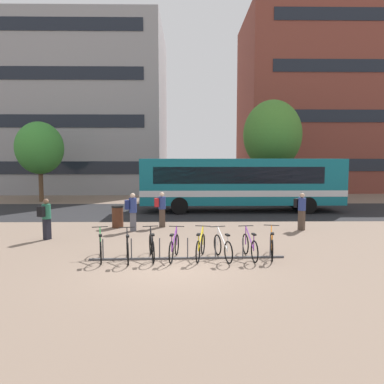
# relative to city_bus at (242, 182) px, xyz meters

# --- Properties ---
(ground) EXTENTS (200.00, 200.00, 0.00)m
(ground) POSITION_rel_city_bus_xyz_m (-3.84, -11.19, -1.78)
(ground) COLOR #7A6656
(bus_lane_asphalt) EXTENTS (80.00, 7.20, 0.01)m
(bus_lane_asphalt) POSITION_rel_city_bus_xyz_m (-3.84, -0.00, -1.77)
(bus_lane_asphalt) COLOR #232326
(bus_lane_asphalt) RESTS_ON ground
(city_bus) EXTENTS (12.05, 2.68, 3.20)m
(city_bus) POSITION_rel_city_bus_xyz_m (0.00, 0.00, 0.00)
(city_bus) COLOR #0F6070
(city_bus) RESTS_ON ground
(bike_rack) EXTENTS (6.31, 0.31, 0.70)m
(bike_rack) POSITION_rel_city_bus_xyz_m (-3.33, -10.42, -1.68)
(bike_rack) COLOR #47474C
(bike_rack) RESTS_ON ground
(parked_bicycle_green_0) EXTENTS (0.61, 1.68, 0.99)m
(parked_bicycle_green_0) POSITION_rel_city_bus_xyz_m (-6.12, -10.47, -1.39)
(parked_bicycle_green_0) COLOR black
(parked_bicycle_green_0) RESTS_ON ground
(parked_bicycle_black_1) EXTENTS (0.53, 1.70, 0.99)m
(parked_bicycle_black_1) POSITION_rel_city_bus_xyz_m (-5.24, -10.56, -1.39)
(parked_bicycle_black_1) COLOR black
(parked_bicycle_black_1) RESTS_ON ground
(parked_bicycle_black_2) EXTENTS (0.52, 1.70, 0.99)m
(parked_bicycle_black_2) POSITION_rel_city_bus_xyz_m (-4.49, -10.38, -1.39)
(parked_bicycle_black_2) COLOR black
(parked_bicycle_black_2) RESTS_ON ground
(parked_bicycle_purple_3) EXTENTS (0.52, 1.71, 0.99)m
(parked_bicycle_purple_3) POSITION_rel_city_bus_xyz_m (-3.76, -10.42, -1.39)
(parked_bicycle_purple_3) COLOR black
(parked_bicycle_purple_3) RESTS_ON ground
(parked_bicycle_yellow_4) EXTENTS (0.55, 1.70, 0.99)m
(parked_bicycle_yellow_4) POSITION_rel_city_bus_xyz_m (-2.91, -10.36, -1.39)
(parked_bicycle_yellow_4) COLOR black
(parked_bicycle_yellow_4) RESTS_ON ground
(parked_bicycle_white_5) EXTENTS (0.62, 1.68, 0.99)m
(parked_bicycle_white_5) POSITION_rel_city_bus_xyz_m (-2.19, -10.45, -1.39)
(parked_bicycle_white_5) COLOR black
(parked_bicycle_white_5) RESTS_ON ground
(parked_bicycle_purple_6) EXTENTS (0.52, 1.72, 0.99)m
(parked_bicycle_purple_6) POSITION_rel_city_bus_xyz_m (-1.30, -10.36, -1.39)
(parked_bicycle_purple_6) COLOR black
(parked_bicycle_purple_6) RESTS_ON ground
(parked_bicycle_orange_7) EXTENTS (0.54, 1.70, 0.99)m
(parked_bicycle_orange_7) POSITION_rel_city_bus_xyz_m (-0.56, -10.26, -1.39)
(parked_bicycle_orange_7) COLOR black
(parked_bicycle_orange_7) RESTS_ON ground
(commuter_black_pack_0) EXTENTS (0.51, 0.60, 1.64)m
(commuter_black_pack_0) POSITION_rel_city_bus_xyz_m (-8.97, -7.56, -0.83)
(commuter_black_pack_0) COLOR black
(commuter_black_pack_0) RESTS_ON ground
(commuter_navy_pack_1) EXTENTS (0.58, 0.43, 1.70)m
(commuter_navy_pack_1) POSITION_rel_city_bus_xyz_m (-5.78, -5.92, -0.80)
(commuter_navy_pack_1) COLOR #565660
(commuter_navy_pack_1) RESTS_ON ground
(commuter_red_pack_2) EXTENTS (0.58, 0.42, 1.65)m
(commuter_red_pack_2) POSITION_rel_city_bus_xyz_m (-4.55, -4.98, -0.82)
(commuter_red_pack_2) COLOR #47382D
(commuter_red_pack_2) RESTS_ON ground
(commuter_black_pack_3) EXTENTS (0.57, 0.60, 1.68)m
(commuter_black_pack_3) POSITION_rel_city_bus_xyz_m (1.82, -5.76, -0.80)
(commuter_black_pack_3) COLOR #47382D
(commuter_black_pack_3) RESTS_ON ground
(trash_bin) EXTENTS (0.55, 0.55, 1.03)m
(trash_bin) POSITION_rel_city_bus_xyz_m (-6.60, -5.04, -1.26)
(trash_bin) COLOR #4C2819
(trash_bin) RESTS_ON ground
(street_tree_0) EXTENTS (3.43, 3.43, 5.88)m
(street_tree_0) POSITION_rel_city_bus_xyz_m (-14.15, 5.03, 2.18)
(street_tree_0) COLOR brown
(street_tree_0) RESTS_ON ground
(street_tree_1) EXTENTS (4.19, 4.19, 7.40)m
(street_tree_1) POSITION_rel_city_bus_xyz_m (2.85, 4.51, 3.12)
(street_tree_1) COLOR brown
(street_tree_1) RESTS_ON ground
(building_left_wing) EXTENTS (20.80, 11.95, 15.88)m
(building_left_wing) POSITION_rel_city_bus_xyz_m (-16.11, 15.39, 6.16)
(building_left_wing) COLOR gray
(building_left_wing) RESTS_ON ground
(building_right_wing) EXTENTS (26.88, 11.00, 17.30)m
(building_right_wing) POSITION_rel_city_bus_xyz_m (15.98, 15.87, 6.88)
(building_right_wing) COLOR brown
(building_right_wing) RESTS_ON ground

